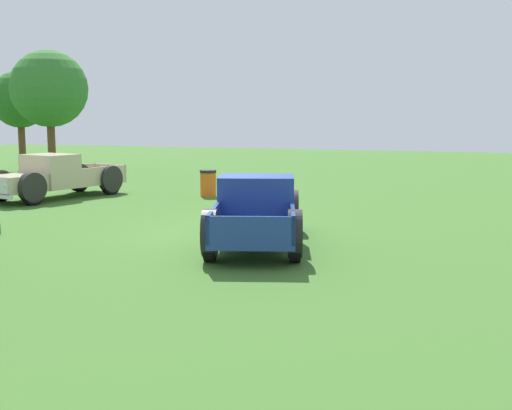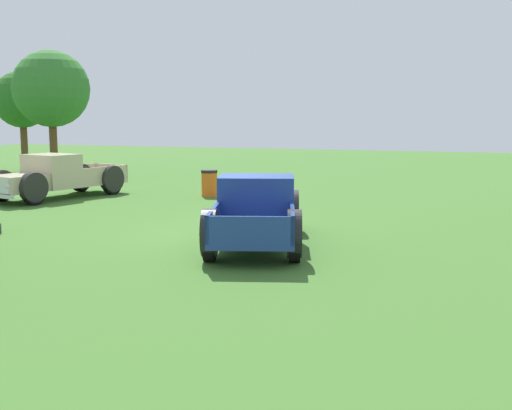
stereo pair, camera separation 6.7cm
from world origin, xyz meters
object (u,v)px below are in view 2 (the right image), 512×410
Objects in this scene: oak_tree_east at (51,89)px; oak_tree_west at (22,100)px; pickup_truck_behind_left at (51,178)px; trash_can at (209,183)px; pickup_truck_foreground at (257,210)px.

oak_tree_east reaches higher than oak_tree_west.
oak_tree_east is at bearing -124.62° from oak_tree_west.
pickup_truck_behind_left reaches higher than trash_can.
oak_tree_west is (9.49, 8.99, 2.96)m from pickup_truck_behind_left.
oak_tree_west reaches higher than pickup_truck_foreground.
pickup_truck_behind_left is 5.63× the size of trash_can.
pickup_truck_foreground is at bearing -127.89° from oak_tree_west.
pickup_truck_foreground is at bearing -148.62° from trash_can.
oak_tree_east is (11.49, 14.31, 3.37)m from pickup_truck_foreground.
trash_can is (7.27, 4.43, -0.25)m from pickup_truck_foreground.
pickup_truck_behind_left is 0.91× the size of oak_tree_east.
trash_can is at bearing -62.64° from pickup_truck_behind_left.
trash_can is 0.18× the size of oak_tree_west.
oak_tree_east is at bearing 51.25° from pickup_truck_foreground.
trash_can is at bearing 31.38° from pickup_truck_foreground.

